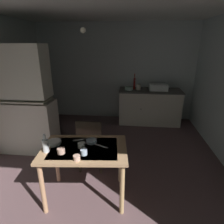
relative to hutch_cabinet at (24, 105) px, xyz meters
The scene contains 20 objects.
ground_plane 1.77m from the hutch_cabinet, ahead, with size 5.32×5.32×0.00m, color brown.
wall_back 2.50m from the hutch_cabinet, 53.00° to the left, with size 4.19×0.10×2.47m, color silver.
hutch_cabinet is the anchor object (origin of this frame).
counter_cabinet 2.93m from the hutch_cabinet, 33.78° to the left, with size 1.54×0.64×0.87m.
sink_basin 3.04m from the hutch_cabinet, 31.86° to the left, with size 0.44×0.34×0.15m.
hand_pump 2.60m from the hutch_cabinet, 39.57° to the left, with size 0.05×0.27×0.39m.
mixing_bowl_counter 2.43m from the hutch_cabinet, 39.86° to the left, with size 0.20×0.20×0.08m, color #ADD1C1.
stoneware_crock 2.63m from the hutch_cabinet, 36.98° to the left, with size 0.12×0.12×0.14m, color beige.
dining_table 1.76m from the hutch_cabinet, 38.07° to the right, with size 1.11×0.78×0.74m.
chair_far_side 1.47m from the hutch_cabinet, 20.35° to the right, with size 0.40×0.40×0.89m.
serving_bowl_wide 1.40m from the hutch_cabinet, 46.78° to the right, with size 0.18×0.18×0.04m, color white.
soup_bowl_small 1.71m from the hutch_cabinet, 33.15° to the right, with size 0.14×0.14×0.04m, color #9EB2C6.
teacup_mint 1.71m from the hutch_cabinet, 38.60° to the right, with size 0.09×0.09×0.06m, color white.
teacup_cream 1.67m from the hutch_cabinet, 47.29° to the right, with size 0.09×0.09×0.06m, color tan.
mug_dark 1.86m from the hutch_cabinet, 41.10° to the right, with size 0.08×0.08×0.07m, color #9EB2C6.
mug_tall 1.90m from the hutch_cabinet, 44.76° to the right, with size 0.08×0.08×0.06m, color tan.
glass_bottle 1.53m from the hutch_cabinet, 52.21° to the right, with size 0.07×0.07×0.23m.
table_knife 1.87m from the hutch_cabinet, 32.75° to the right, with size 0.19×0.02×0.01m, color silver.
teaspoon_near_bowl 1.53m from the hutch_cabinet, 35.40° to the right, with size 0.15×0.02×0.01m, color beige.
pendant_bulb 1.74m from the hutch_cabinet, 11.58° to the right, with size 0.08×0.08×0.08m, color #F9EFCC.
Camera 1 is at (0.43, -2.85, 1.96)m, focal length 30.33 mm.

